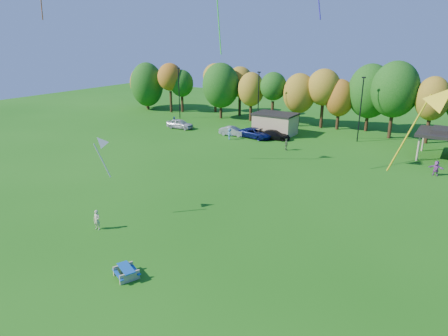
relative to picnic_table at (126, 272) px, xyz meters
The scene contains 16 objects.
ground 2.53m from the picnic_table, 55.04° to the left, with size 160.00×160.00×0.00m, color #19600F.
tree_line 47.88m from the picnic_table, 89.51° to the left, with size 93.57×10.55×11.15m.
lamp_posts 42.43m from the picnic_table, 85.33° to the left, with size 64.50×0.25×9.09m.
utility_building 40.97m from the picnic_table, 102.08° to the left, with size 6.30×4.30×3.25m.
picnic_table is the anchor object (origin of this frame).
kite_flyer 7.54m from the picnic_table, 152.02° to the left, with size 0.58×0.38×1.60m, color beige.
car_a 42.40m from the picnic_table, 123.43° to the left, with size 1.81×4.50×1.53m, color #BDBDBD.
car_b 38.25m from the picnic_table, 110.76° to the left, with size 1.44×4.12×1.36m, color gray.
car_c 37.52m from the picnic_table, 105.29° to the left, with size 2.42×5.26×1.46m, color #0D1650.
car_d 37.64m from the picnic_table, 101.03° to the left, with size 1.87×4.61×1.34m, color black.
far_person_0 44.17m from the picnic_table, 124.80° to the left, with size 0.79×0.62×1.62m, color teal.
far_person_2 34.73m from the picnic_table, 65.48° to the left, with size 1.53×0.49×1.66m, color purple.
far_person_3 35.79m from the picnic_table, 110.82° to the left, with size 1.05×0.60×1.62m, color teal.
far_person_4 32.55m from the picnic_table, 95.88° to the left, with size 0.93×0.39×1.59m, color #556E43.
kite_1 11.75m from the picnic_table, 143.96° to the left, with size 1.96×1.79×3.42m.
kite_6 20.87m from the picnic_table, 31.97° to the left, with size 3.49×1.76×5.62m.
Camera 1 is at (15.13, -17.11, 14.33)m, focal length 32.00 mm.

